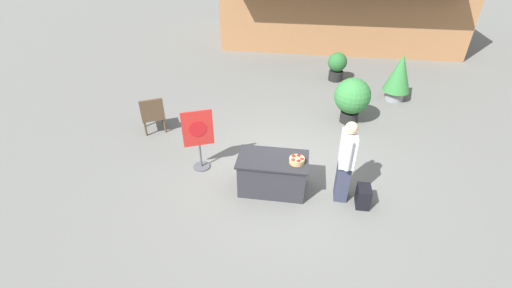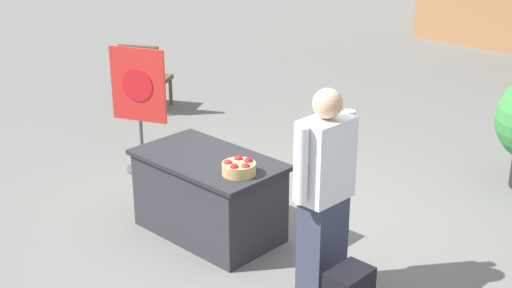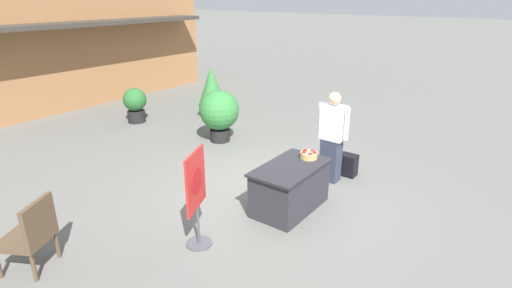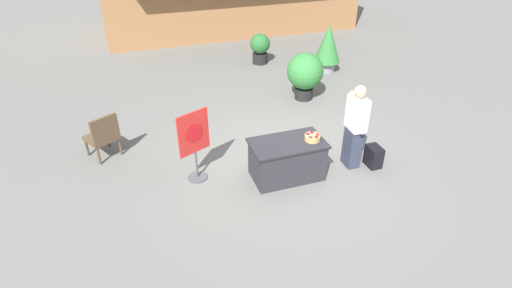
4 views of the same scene
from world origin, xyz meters
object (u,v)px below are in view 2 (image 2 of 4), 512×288
apple_basket (239,168)px  patio_chair (144,75)px  poster_board (139,104)px  display_table (209,196)px  person_visitor (324,193)px

apple_basket → patio_chair: patio_chair is taller
poster_board → patio_chair: bearing=-153.0°
display_table → apple_basket: size_ratio=4.76×
display_table → poster_board: poster_board is taller
apple_basket → patio_chair: (-3.62, 1.82, -0.29)m
apple_basket → poster_board: 2.12m
display_table → person_visitor: person_visitor is taller
patio_chair → poster_board: bearing=-157.8°
display_table → poster_board: size_ratio=0.98×
apple_basket → person_visitor: size_ratio=0.17×
apple_basket → display_table: bearing=171.8°
patio_chair → display_table: bearing=-147.8°
person_visitor → patio_chair: size_ratio=1.76×
apple_basket → person_visitor: person_visitor is taller
display_table → apple_basket: apple_basket is taller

